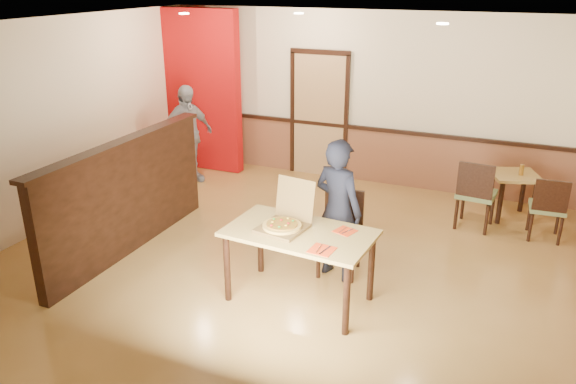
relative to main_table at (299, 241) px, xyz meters
name	(u,v)px	position (x,y,z in m)	size (l,w,h in m)	color
floor	(280,271)	(-0.44, 0.48, -0.71)	(7.00, 7.00, 0.00)	tan
ceiling	(279,28)	(-0.44, 0.48, 2.09)	(7.00, 7.00, 0.00)	black
wall_back	(366,99)	(-0.44, 3.98, 0.69)	(7.00, 7.00, 0.00)	#FEF2C7
wall_left	(40,128)	(-3.94, 0.48, 0.69)	(7.00, 7.00, 0.00)	#FEF2C7
wainscot_back	(363,155)	(-0.44, 3.95, -0.26)	(7.00, 0.04, 0.90)	brown
chair_rail_back	(364,128)	(-0.44, 3.93, 0.21)	(7.00, 0.06, 0.06)	black
back_door	(319,116)	(-1.24, 3.94, 0.34)	(0.90, 0.06, 2.10)	tan
booth_partition	(127,195)	(-2.44, 0.28, 0.03)	(0.20, 3.10, 1.44)	black
red_accent_panel	(198,91)	(-3.34, 3.48, 0.69)	(1.60, 0.20, 2.78)	#A80C0C
spot_a	(184,13)	(-2.74, 2.28, 2.07)	(0.14, 0.14, 0.02)	beige
spot_b	(299,13)	(-1.24, 2.98, 2.07)	(0.14, 0.14, 0.02)	beige
spot_c	(443,24)	(0.96, 1.98, 2.07)	(0.14, 0.14, 0.02)	beige
main_table	(299,241)	(0.00, 0.00, 0.00)	(1.58, 0.98, 0.82)	tan
diner_chair	(341,229)	(0.20, 0.82, -0.17)	(0.53, 0.53, 0.97)	olive
side_chair_left	(476,192)	(1.52, 2.64, -0.17)	(0.54, 0.54, 0.99)	olive
side_chair_right	(548,206)	(2.43, 2.65, -0.22)	(0.47, 0.47, 0.88)	olive
side_table	(514,185)	(1.98, 3.27, -0.21)	(0.80, 0.80, 0.67)	tan
diner	(338,210)	(0.20, 0.66, 0.12)	(0.61, 0.40, 1.66)	black
passerby	(187,135)	(-3.12, 2.72, 0.12)	(0.97, 0.40, 1.65)	#909298
pizza_box	(284,223)	(-0.18, 0.01, 0.17)	(0.53, 0.60, 0.48)	brown
pizza	(282,226)	(-0.18, -0.04, 0.16)	(0.41, 0.41, 0.03)	gold
napkin_near	(322,250)	(0.36, -0.31, 0.11)	(0.25, 0.25, 0.01)	#ED3D10
napkin_far	(345,231)	(0.43, 0.19, 0.11)	(0.25, 0.25, 0.01)	#ED3D10
condiment	(522,170)	(2.05, 3.25, 0.04)	(0.06, 0.06, 0.15)	#92611A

